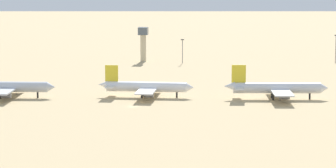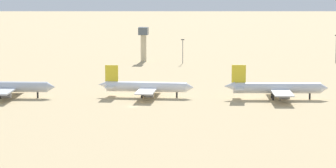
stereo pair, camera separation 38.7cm
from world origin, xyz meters
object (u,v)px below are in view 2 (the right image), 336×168
(parked_jet_white_3, at_px, (5,87))
(light_pole_west, at_px, (336,47))
(control_tower, at_px, (143,41))
(light_pole_mid, at_px, (183,49))
(parked_jet_yellow_4, at_px, (145,87))
(parked_jet_yellow_5, at_px, (276,88))

(parked_jet_white_3, distance_m, light_pole_west, 199.93)
(parked_jet_white_3, relative_size, control_tower, 2.12)
(light_pole_mid, bearing_deg, control_tower, 165.65)
(parked_jet_white_3, xyz_separation_m, light_pole_mid, (56.78, 129.32, 3.41))
(control_tower, bearing_deg, parked_jet_yellow_4, -80.16)
(parked_jet_yellow_4, bearing_deg, light_pole_mid, 88.27)
(control_tower, height_order, light_pole_west, control_tower)
(parked_jet_yellow_5, xyz_separation_m, light_pole_west, (32.36, 131.70, 4.51))
(parked_jet_yellow_5, distance_m, light_pole_west, 135.69)
(parked_jet_yellow_5, bearing_deg, control_tower, 113.99)
(parked_jet_yellow_4, xyz_separation_m, light_pole_west, (84.44, 133.53, 4.79))
(light_pole_west, bearing_deg, parked_jet_yellow_4, -122.31)
(parked_jet_white_3, xyz_separation_m, parked_jet_yellow_5, (107.97, 10.64, 0.08))
(parked_jet_yellow_4, distance_m, light_pole_mid, 120.57)
(parked_jet_yellow_4, bearing_deg, parked_jet_yellow_5, 0.70)
(parked_jet_yellow_4, bearing_deg, parked_jet_white_3, -172.36)
(parked_jet_white_3, relative_size, light_pole_mid, 3.07)
(parked_jet_white_3, height_order, control_tower, control_tower)
(parked_jet_yellow_5, relative_size, control_tower, 2.16)
(control_tower, relative_size, light_pole_mid, 1.44)
(parked_jet_yellow_5, xyz_separation_m, control_tower, (-74.00, 124.52, 7.10))
(light_pole_west, distance_m, light_pole_mid, 84.56)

